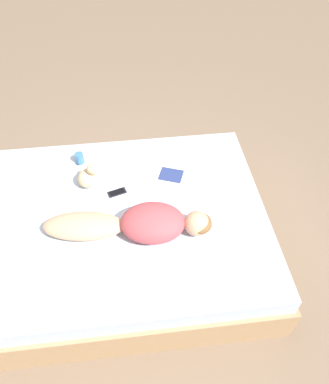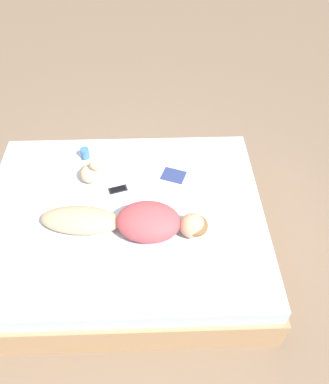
% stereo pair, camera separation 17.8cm
% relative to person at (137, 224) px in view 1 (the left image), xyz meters
% --- Properties ---
extents(ground_plane, '(12.00, 12.00, 0.00)m').
position_rel_person_xyz_m(ground_plane, '(-0.19, -0.09, -0.57)').
color(ground_plane, '#7A6651').
extents(bed, '(1.81, 2.25, 0.47)m').
position_rel_person_xyz_m(bed, '(-0.19, -0.09, -0.33)').
color(bed, tan).
rests_on(bed, ground_plane).
extents(person, '(0.42, 1.25, 0.22)m').
position_rel_person_xyz_m(person, '(0.00, 0.00, 0.00)').
color(person, tan).
rests_on(person, bed).
extents(open_magazine, '(0.56, 0.44, 0.01)m').
position_rel_person_xyz_m(open_magazine, '(-0.66, 0.37, -0.09)').
color(open_magazine, silver).
rests_on(open_magazine, bed).
extents(coffee_mug, '(0.11, 0.08, 0.10)m').
position_rel_person_xyz_m(coffee_mug, '(-0.81, -0.44, -0.05)').
color(coffee_mug, teal).
rests_on(coffee_mug, bed).
extents(cell_phone, '(0.11, 0.16, 0.01)m').
position_rel_person_xyz_m(cell_phone, '(-0.41, -0.14, -0.09)').
color(cell_phone, black).
rests_on(cell_phone, bed).
extents(plush_toy, '(0.17, 0.18, 0.22)m').
position_rel_person_xyz_m(plush_toy, '(-0.53, -0.36, -0.00)').
color(plush_toy, '#D1B289').
rests_on(plush_toy, bed).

